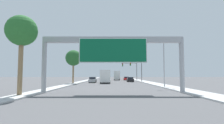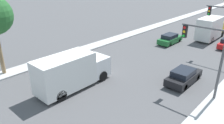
{
  "view_description": "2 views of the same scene",
  "coord_description": "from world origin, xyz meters",
  "px_view_note": "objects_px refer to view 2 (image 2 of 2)",
  "views": [
    {
      "loc": [
        -0.12,
        -2.72,
        2.15
      ],
      "look_at": [
        0.0,
        23.47,
        4.03
      ],
      "focal_mm": 28.0,
      "sensor_mm": 36.0,
      "label": 1
    },
    {
      "loc": [
        12.73,
        30.77,
        9.9
      ],
      "look_at": [
        0.41,
        44.27,
        2.25
      ],
      "focal_mm": 35.0,
      "sensor_mm": 36.0,
      "label": 2
    }
  ],
  "objects_px": {
    "car_far_left": "(71,63)",
    "truck_box_primary": "(211,28)",
    "truck_box_secondary": "(71,72)",
    "car_mid_center": "(170,39)",
    "traffic_light_near_intersection": "(208,50)",
    "car_near_left": "(184,76)"
  },
  "relations": [
    {
      "from": "car_far_left",
      "to": "truck_box_primary",
      "type": "bearing_deg",
      "value": 71.97
    },
    {
      "from": "truck_box_primary",
      "to": "truck_box_secondary",
      "type": "height_order",
      "value": "truck_box_primary"
    },
    {
      "from": "car_far_left",
      "to": "car_mid_center",
      "type": "relative_size",
      "value": 1.01
    },
    {
      "from": "car_far_left",
      "to": "truck_box_primary",
      "type": "height_order",
      "value": "truck_box_primary"
    },
    {
      "from": "traffic_light_near_intersection",
      "to": "car_mid_center",
      "type": "bearing_deg",
      "value": 129.07
    },
    {
      "from": "car_near_left",
      "to": "car_far_left",
      "type": "xyz_separation_m",
      "value": [
        -10.5,
        -5.16,
        0.04
      ]
    },
    {
      "from": "car_far_left",
      "to": "car_mid_center",
      "type": "height_order",
      "value": "car_far_left"
    },
    {
      "from": "truck_box_primary",
      "to": "truck_box_secondary",
      "type": "distance_m",
      "value": 24.35
    },
    {
      "from": "truck_box_secondary",
      "to": "car_near_left",
      "type": "bearing_deg",
      "value": 47.9
    },
    {
      "from": "car_far_left",
      "to": "truck_box_primary",
      "type": "xyz_separation_m",
      "value": [
        7.0,
        21.51,
        1.03
      ]
    },
    {
      "from": "car_far_left",
      "to": "traffic_light_near_intersection",
      "type": "height_order",
      "value": "traffic_light_near_intersection"
    },
    {
      "from": "car_near_left",
      "to": "car_mid_center",
      "type": "relative_size",
      "value": 0.97
    },
    {
      "from": "car_near_left",
      "to": "car_far_left",
      "type": "height_order",
      "value": "car_far_left"
    },
    {
      "from": "car_near_left",
      "to": "car_far_left",
      "type": "relative_size",
      "value": 0.96
    },
    {
      "from": "car_far_left",
      "to": "car_mid_center",
      "type": "distance_m",
      "value": 15.76
    },
    {
      "from": "truck_box_primary",
      "to": "truck_box_secondary",
      "type": "bearing_deg",
      "value": -98.27
    },
    {
      "from": "traffic_light_near_intersection",
      "to": "truck_box_secondary",
      "type": "bearing_deg",
      "value": -143.66
    },
    {
      "from": "truck_box_primary",
      "to": "traffic_light_near_intersection",
      "type": "height_order",
      "value": "traffic_light_near_intersection"
    },
    {
      "from": "car_mid_center",
      "to": "car_near_left",
      "type": "bearing_deg",
      "value": -55.55
    },
    {
      "from": "car_near_left",
      "to": "car_mid_center",
      "type": "distance_m",
      "value": 12.37
    },
    {
      "from": "car_mid_center",
      "to": "truck_box_secondary",
      "type": "relative_size",
      "value": 0.62
    },
    {
      "from": "car_near_left",
      "to": "truck_box_secondary",
      "type": "distance_m",
      "value": 10.48
    }
  ]
}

